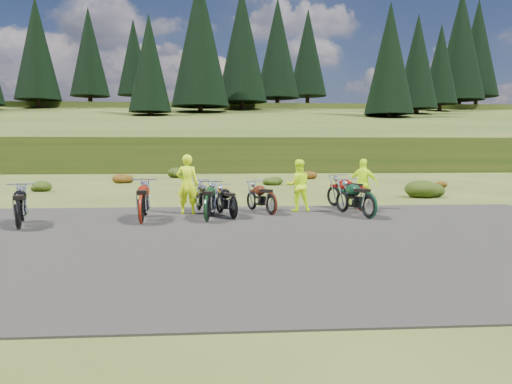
{
  "coord_description": "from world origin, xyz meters",
  "views": [
    {
      "loc": [
        -0.44,
        -13.39,
        2.06
      ],
      "look_at": [
        0.59,
        0.63,
        0.83
      ],
      "focal_mm": 35.0,
      "sensor_mm": 36.0,
      "label": 1
    }
  ],
  "objects": [
    {
      "name": "motorcycle_1",
      "position": [
        -2.55,
        0.08,
        0.0
      ],
      "size": [
        0.9,
        2.29,
        1.17
      ],
      "primitive_type": null,
      "rotation": [
        0.0,
        0.0,
        1.64
      ],
      "color": "maroon",
      "rests_on": "ground"
    },
    {
      "name": "shrub_8",
      "position": [
        11.2,
        12.4,
        0.23
      ],
      "size": [
        0.77,
        0.77,
        0.45
      ],
      "primitive_type": "ellipsoid",
      "color": "#5E280B",
      "rests_on": "ground"
    },
    {
      "name": "shrub_3",
      "position": [
        -3.3,
        21.9,
        0.46
      ],
      "size": [
        1.56,
        1.56,
        0.92
      ],
      "primitive_type": "ellipsoid",
      "color": "#1E340D",
      "rests_on": "ground"
    },
    {
      "name": "motorcycle_0",
      "position": [
        -5.47,
        -0.64,
        0.0
      ],
      "size": [
        1.31,
        2.24,
        1.11
      ],
      "primitive_type": null,
      "rotation": [
        0.0,
        0.0,
        1.87
      ],
      "color": "black",
      "rests_on": "ground"
    },
    {
      "name": "conifer_30",
      "position": [
        45.0,
        73.0,
        19.66
      ],
      "size": [
        7.48,
        7.48,
        19.0
      ],
      "color": "black",
      "rests_on": "ground"
    },
    {
      "name": "conifer_29",
      "position": [
        39.0,
        67.0,
        18.97
      ],
      "size": [
        7.92,
        7.92,
        20.0
      ],
      "color": "black",
      "rests_on": "ground"
    },
    {
      "name": "shrub_1",
      "position": [
        -9.1,
        11.3,
        0.31
      ],
      "size": [
        1.03,
        1.03,
        0.61
      ],
      "primitive_type": "ellipsoid",
      "color": "#1E340D",
      "rests_on": "ground"
    },
    {
      "name": "gravel_pad",
      "position": [
        0.0,
        -2.0,
        0.0
      ],
      "size": [
        20.0,
        12.0,
        0.04
      ],
      "primitive_type": "cube",
      "color": "black",
      "rests_on": "ground"
    },
    {
      "name": "motorcycle_7",
      "position": [
        3.87,
        0.63,
        0.0
      ],
      "size": [
        1.35,
        2.28,
        1.13
      ],
      "primitive_type": null,
      "rotation": [
        0.0,
        0.0,
        1.88
      ],
      "color": "#0E341D",
      "rests_on": "ground"
    },
    {
      "name": "conifer_20",
      "position": [
        -15.0,
        75.0,
        17.65
      ],
      "size": [
        5.72,
        5.72,
        15.0
      ],
      "color": "black",
      "rests_on": "ground"
    },
    {
      "name": "shrub_2",
      "position": [
        -6.2,
        16.6,
        0.38
      ],
      "size": [
        1.3,
        1.3,
        0.77
      ],
      "primitive_type": "ellipsoid",
      "color": "#5E280B",
      "rests_on": "ground"
    },
    {
      "name": "conifer_24",
      "position": [
        9.0,
        68.0,
        18.16
      ],
      "size": [
        7.04,
        7.04,
        18.0
      ],
      "color": "black",
      "rests_on": "ground"
    },
    {
      "name": "conifer_26",
      "position": [
        21.0,
        49.0,
        13.37
      ],
      "size": [
        6.16,
        6.16,
        16.0
      ],
      "color": "black",
      "rests_on": "ground"
    },
    {
      "name": "conifer_25",
      "position": [
        15.0,
        74.0,
        18.66
      ],
      "size": [
        6.6,
        6.6,
        17.0
      ],
      "color": "black",
      "rests_on": "ground"
    },
    {
      "name": "motorcycle_4",
      "position": [
        1.13,
        1.63,
        0.0
      ],
      "size": [
        1.38,
        2.05,
        1.02
      ],
      "primitive_type": null,
      "rotation": [
        0.0,
        0.0,
        1.98
      ],
      "color": "#501B0D",
      "rests_on": "ground"
    },
    {
      "name": "shrub_7",
      "position": [
        8.3,
        7.1,
        0.46
      ],
      "size": [
        1.56,
        1.56,
        0.92
      ],
      "primitive_type": "ellipsoid",
      "color": "#1E340D",
      "rests_on": "ground"
    },
    {
      "name": "conifer_28",
      "position": [
        33.0,
        61.0,
        14.76
      ],
      "size": [
        5.28,
        5.28,
        14.0
      ],
      "color": "black",
      "rests_on": "ground"
    },
    {
      "name": "motorcycle_5",
      "position": [
        -0.05,
        0.9,
        0.0
      ],
      "size": [
        1.17,
        1.95,
        0.97
      ],
      "primitive_type": null,
      "rotation": [
        0.0,
        0.0,
        1.89
      ],
      "color": "black",
      "rests_on": "ground"
    },
    {
      "name": "person_right_a",
      "position": [
        2.1,
        2.55,
        0.84
      ],
      "size": [
        0.84,
        0.67,
        1.68
      ],
      "primitive_type": "imported",
      "rotation": [
        0.0,
        0.0,
        3.18
      ],
      "color": "#D2FD0D",
      "rests_on": "ground"
    },
    {
      "name": "conifer_22",
      "position": [
        -3.0,
        56.0,
        16.77
      ],
      "size": [
        7.92,
        7.92,
        20.0
      ],
      "color": "black",
      "rests_on": "ground"
    },
    {
      "name": "hill_plateau",
      "position": [
        0.0,
        110.0,
        0.0
      ],
      "size": [
        300.0,
        90.0,
        9.17
      ],
      "primitive_type": "cube",
      "color": "#2C4115",
      "rests_on": "ground"
    },
    {
      "name": "conifer_21",
      "position": [
        -9.0,
        50.0,
        12.56
      ],
      "size": [
        5.28,
        5.28,
        14.0
      ],
      "color": "black",
      "rests_on": "ground"
    },
    {
      "name": "person_right_b",
      "position": [
        4.37,
        2.95,
        0.85
      ],
      "size": [
        1.06,
        0.89,
        1.69
      ],
      "primitive_type": "imported",
      "rotation": [
        0.0,
        0.0,
        2.55
      ],
      "color": "#D2FD0D",
      "rests_on": "ground"
    },
    {
      "name": "conifer_27",
      "position": [
        27.0,
        55.0,
        14.06
      ],
      "size": [
        5.72,
        5.72,
        15.0
      ],
      "color": "black",
      "rests_on": "ground"
    },
    {
      "name": "hill_slope",
      "position": [
        0.0,
        50.0,
        0.0
      ],
      "size": [
        300.0,
        45.97,
        9.37
      ],
      "primitive_type": null,
      "rotation": [
        0.14,
        0.0,
        0.0
      ],
      "color": "#2C4115",
      "rests_on": "ground"
    },
    {
      "name": "shrub_4",
      "position": [
        -0.4,
        9.2,
        0.23
      ],
      "size": [
        0.77,
        0.77,
        0.45
      ],
      "primitive_type": "ellipsoid",
      "color": "#5E280B",
      "rests_on": "ground"
    },
    {
      "name": "conifer_23",
      "position": [
        3.0,
        62.0,
        17.47
      ],
      "size": [
        7.48,
        7.48,
        19.0
      ],
      "color": "black",
      "rests_on": "ground"
    },
    {
      "name": "person_middle",
      "position": [
        -1.44,
        2.13,
        0.93
      ],
      "size": [
        0.72,
        0.52,
        1.85
      ],
      "primitive_type": "imported",
      "rotation": [
        0.0,
        0.0,
        3.03
      ],
      "color": "#D2FD0D",
      "rests_on": "ground"
    },
    {
      "name": "ground",
      "position": [
        0.0,
        0.0,
        0.0
      ],
      "size": [
        300.0,
        300.0,
        0.0
      ],
      "primitive_type": "plane",
      "color": "#3A4416",
      "rests_on": "ground"
    },
    {
      "name": "conifer_18",
      "position": [
        -27.0,
        63.0,
        16.66
      ],
      "size": [
        6.6,
        6.6,
        17.0
      ],
      "color": "black",
      "rests_on": "ground"
    },
    {
      "name": "conifer_19",
      "position": [
        -21.0,
        69.0,
        17.36
      ],
      "size": [
        6.16,
        6.16,
        16.0
      ],
      "color": "black",
      "rests_on": "ground"
    },
    {
      "name": "motorcycle_6",
      "position": [
        4.16,
        2.36,
        0.0
      ],
      "size": [
        1.6,
        2.35,
        1.17
      ],
      "primitive_type": null,
      "rotation": [
        0.0,
        0.0,
        2.0
      ],
      "color": "maroon",
      "rests_on": "ground"
    },
    {
      "name": "shrub_5",
      "position": [
        2.5,
        14.5,
        0.31
      ],
      "size": [
        1.03,
        1.03,
        0.61
      ],
      "primitive_type": "ellipsoid",
      "color": "#1E340D",
      "rests_on": "ground"
    },
    {
      "name": "motorcycle_2",
      "position": [
        -0.79,
        0.31,
        0.0
      ],
      "size": [
        0.89,
        2.16,
        1.1
      ],
      "primitive_type": null,
      "rotation": [
        0.0,
        0.0,
        1.48
      ],
      "color": "black",
      "rests_on": "ground"
    },
    {
      "name": "shrub_6",
      "position": [
        5.4,
        19.8,
        0.38
      ],
      "size": [
        1.3,
        1.3,
        0.77
      ],
      "primitive_type": "ellipsoid",
      "color": "#5E280B",
      "rests_on": "ground"
    },
    {
      "name": "motorcycle_3",
      "position": [
        -0.81,
        1.57,
        0.0
      ],
      "size": [
        1.13,
        2.14,
        1.07
      ],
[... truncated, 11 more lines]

